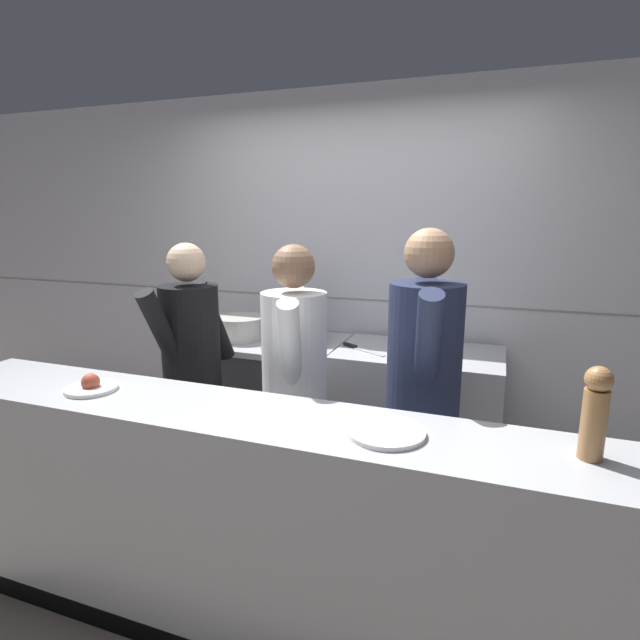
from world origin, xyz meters
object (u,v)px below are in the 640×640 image
at_px(oven_range, 271,400).
at_px(chefs_knife, 360,349).
at_px(chef_head_cook, 192,368).
at_px(plated_dish_appetiser, 386,432).
at_px(plated_dish_main, 91,386).
at_px(stock_pot, 240,327).
at_px(chef_sous, 295,386).
at_px(chef_line, 423,389).
at_px(sauce_pot, 304,328).
at_px(pepper_mill, 595,411).

height_order(oven_range, chefs_knife, chefs_knife).
xyz_separation_m(oven_range, chef_head_cook, (-0.13, -0.74, 0.44)).
bearing_deg(chefs_knife, plated_dish_appetiser, -70.88).
relative_size(plated_dish_main, chef_head_cook, 0.14).
xyz_separation_m(stock_pot, plated_dish_main, (0.04, -1.41, 0.04)).
bearing_deg(oven_range, chef_sous, -56.88).
bearing_deg(plated_dish_appetiser, chef_line, 87.24).
bearing_deg(chef_head_cook, chefs_knife, 49.11).
xyz_separation_m(stock_pot, chefs_knife, (0.88, -0.04, -0.06)).
relative_size(stock_pot, plated_dish_appetiser, 1.29).
bearing_deg(stock_pot, plated_dish_appetiser, -46.05).
xyz_separation_m(stock_pot, sauce_pot, (0.45, 0.08, 0.01)).
distance_m(chef_head_cook, chef_sous, 0.67).
relative_size(stock_pot, plated_dish_main, 1.60).
relative_size(plated_dish_appetiser, chef_sous, 0.17).
bearing_deg(chef_sous, pepper_mill, -42.46).
distance_m(plated_dish_main, plated_dish_appetiser, 1.31).
bearing_deg(chefs_knife, plated_dish_main, -121.57).
distance_m(stock_pot, sauce_pot, 0.46).
xyz_separation_m(oven_range, plated_dish_main, (-0.16, -1.45, 0.57)).
distance_m(oven_range, chefs_knife, 0.82).
xyz_separation_m(chef_sous, chef_line, (0.64, 0.04, 0.05)).
bearing_deg(oven_range, pepper_mill, -37.95).
bearing_deg(plated_dish_main, oven_range, 83.56).
distance_m(oven_range, chef_line, 1.50).
height_order(chef_head_cook, chef_sous, chef_sous).
bearing_deg(chef_head_cook, oven_range, 89.89).
bearing_deg(sauce_pot, chef_sous, -71.31).
bearing_deg(chef_sous, plated_dish_appetiser, -63.43).
distance_m(oven_range, stock_pot, 0.57).
distance_m(oven_range, plated_dish_main, 1.57).
xyz_separation_m(stock_pot, plated_dish_appetiser, (1.35, -1.40, 0.03)).
height_order(chefs_knife, chef_head_cook, chef_head_cook).
xyz_separation_m(pepper_mill, chef_line, (-0.61, 0.61, -0.22)).
xyz_separation_m(chef_head_cook, chef_sous, (0.67, -0.08, 0.01)).
bearing_deg(pepper_mill, chef_line, 134.94).
bearing_deg(chefs_knife, stock_pot, 177.20).
relative_size(stock_pot, chef_head_cook, 0.22).
xyz_separation_m(oven_range, chef_line, (1.18, -0.78, 0.50)).
xyz_separation_m(sauce_pot, plated_dish_main, (-0.41, -1.49, 0.03)).
xyz_separation_m(plated_dish_appetiser, chef_sous, (-0.61, 0.62, -0.11)).
xyz_separation_m(chefs_knife, chef_sous, (-0.14, -0.74, -0.02)).
relative_size(chefs_knife, plated_dish_main, 1.44).
distance_m(chefs_knife, plated_dish_appetiser, 1.44).
xyz_separation_m(sauce_pot, chef_head_cook, (-0.38, -0.78, -0.10)).
bearing_deg(plated_dish_appetiser, stock_pot, 133.95).
relative_size(pepper_mill, chef_head_cook, 0.19).
height_order(plated_dish_main, plated_dish_appetiser, plated_dish_main).
distance_m(plated_dish_main, chef_sous, 0.95).
bearing_deg(chef_line, chefs_knife, 115.05).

